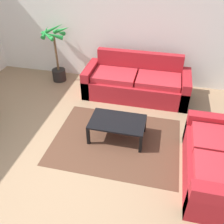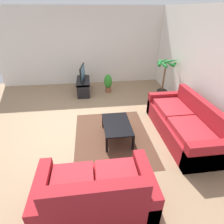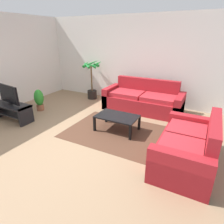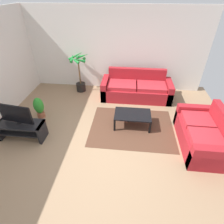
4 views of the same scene
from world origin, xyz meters
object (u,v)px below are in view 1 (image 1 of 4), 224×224
couch_loveseat (220,164)px  couch_main (136,83)px  potted_palm (57,56)px  coffee_table (117,123)px

couch_loveseat → couch_main: bearing=126.6°
potted_palm → coffee_table: bearing=-43.8°
couch_main → coffee_table: 1.51m
couch_loveseat → potted_palm: potted_palm is taller
couch_main → coffee_table: (-0.10, -1.51, 0.02)m
couch_main → potted_palm: size_ratio=1.70×
couch_loveseat → potted_palm: bearing=146.2°
couch_loveseat → potted_palm: 4.22m
couch_main → couch_loveseat: size_ratio=1.39×
coffee_table → potted_palm: 2.60m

